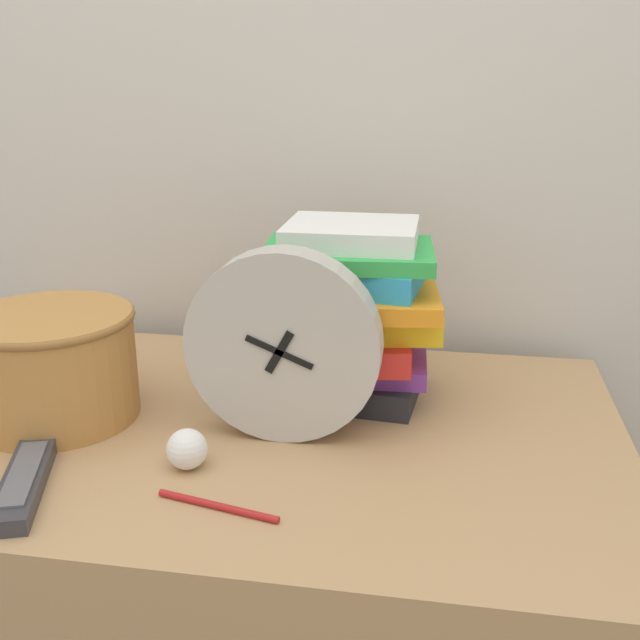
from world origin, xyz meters
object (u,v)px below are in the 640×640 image
desk_clock (283,346)px  basket (52,362)px  tv_remote (24,481)px  pen (218,506)px  book_stack (351,314)px  crumpled_paper_ball (187,449)px

desk_clock → basket: bearing=179.3°
tv_remote → pen: (0.23, -0.00, -0.01)m
tv_remote → pen: tv_remote is taller
book_stack → tv_remote: (-0.33, -0.32, -0.11)m
basket → tv_remote: bearing=-73.0°
pen → book_stack: bearing=72.2°
desk_clock → tv_remote: desk_clock is taller
tv_remote → desk_clock: bearing=34.2°
desk_clock → basket: (-0.32, 0.00, -0.04)m
basket → crumpled_paper_ball: bearing=-25.2°
crumpled_paper_ball → desk_clock: bearing=46.2°
basket → pen: bearing=-33.1°
crumpled_paper_ball → book_stack: bearing=55.5°
tv_remote → crumpled_paper_ball: bearing=25.2°
desk_clock → crumpled_paper_ball: desk_clock is taller
tv_remote → book_stack: bearing=43.8°
book_stack → pen: 0.36m
crumpled_paper_ball → pen: bearing=-52.5°
desk_clock → book_stack: (0.07, 0.14, 0.00)m
desk_clock → basket: 0.32m
basket → tv_remote: size_ratio=1.17×
desk_clock → tv_remote: bearing=-145.8°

